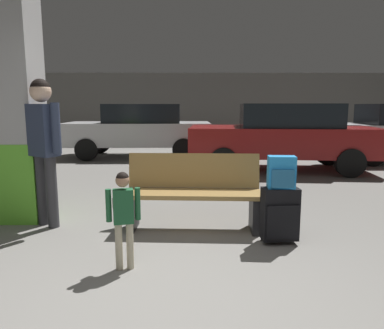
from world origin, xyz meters
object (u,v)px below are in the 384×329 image
structural_pillar (15,97)px  parked_car_far (140,129)px  suitcase (280,214)px  backpack_bright (281,173)px  adult (43,137)px  bench (193,192)px  child (123,210)px  parked_car_near (282,135)px

structural_pillar → parked_car_far: (0.75, 5.89, -0.76)m
suitcase → backpack_bright: 0.45m
suitcase → adult: size_ratio=0.34×
structural_pillar → adult: 0.71m
parked_car_far → bench: bearing=-76.9°
suitcase → backpack_bright: bearing=-155.8°
suitcase → child: (-1.55, -0.61, 0.23)m
structural_pillar → adult: bearing=-34.4°
backpack_bright → adult: bearing=167.3°
structural_pillar → suitcase: structural_pillar is taller
bench → suitcase: (0.92, -0.51, -0.12)m
bench → suitcase: size_ratio=2.69×
bench → parked_car_far: bearing=103.1°
structural_pillar → child: (1.58, -1.52, -1.02)m
suitcase → child: bearing=-158.4°
adult → structural_pillar: bearing=145.6°
backpack_bright → child: bearing=-158.4°
child → parked_car_near: parked_car_near is taller
adult → parked_car_near: (3.86, 3.92, -0.29)m
backpack_bright → parked_car_far: size_ratio=0.08×
child → parked_car_far: size_ratio=0.22×
suitcase → parked_car_near: size_ratio=0.14×
structural_pillar → bench: (2.21, -0.40, -1.13)m
child → bench: bearing=60.5°
suitcase → child: size_ratio=0.68×
bench → parked_car_far: 6.47m
parked_car_near → child: bearing=-117.9°
structural_pillar → parked_car_near: size_ratio=0.75×
parked_car_far → structural_pillar: bearing=-97.2°
structural_pillar → bench: size_ratio=1.95×
backpack_bright → child: 1.68m
structural_pillar → backpack_bright: structural_pillar is taller
backpack_bright → adult: (-2.70, 0.61, 0.32)m
structural_pillar → bench: structural_pillar is taller
backpack_bright → child: backpack_bright is taller
bench → backpack_bright: size_ratio=4.78×
structural_pillar → adult: (0.43, -0.30, -0.48)m
child → parked_car_near: (2.72, 5.14, 0.26)m
structural_pillar → suitcase: bearing=-16.1°
parked_car_near → bench: bearing=-117.4°
structural_pillar → child: bearing=-43.8°
child → adult: 1.76m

